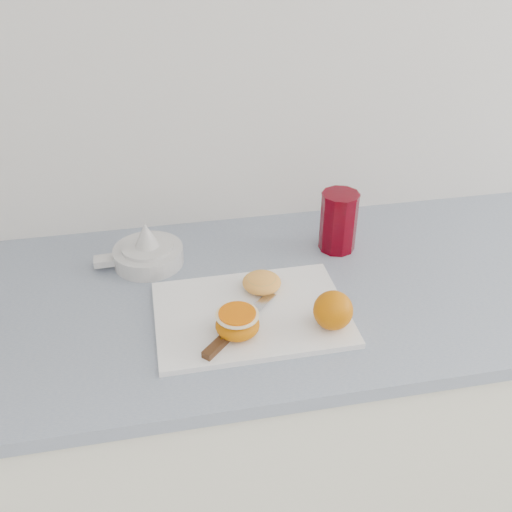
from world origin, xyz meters
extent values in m
cube|color=silver|center=(0.00, 2.00, 1.35)|extent=(4.00, 0.04, 2.70)
cube|color=white|center=(-0.15, 1.70, 0.43)|extent=(2.41, 0.60, 0.86)
cube|color=#99A1AD|center=(-0.15, 1.70, 0.88)|extent=(2.47, 0.64, 0.03)
cube|color=white|center=(-0.20, 1.61, 0.90)|extent=(0.37, 0.27, 0.01)
sphere|color=#D26F00|center=(-0.06, 1.54, 0.94)|extent=(0.07, 0.07, 0.07)
ellipsoid|color=#D26F00|center=(-0.24, 1.55, 0.92)|extent=(0.08, 0.08, 0.04)
cylinder|color=#FFEBB8|center=(-0.24, 1.55, 0.95)|extent=(0.08, 0.08, 0.00)
cylinder|color=orange|center=(-0.24, 1.55, 0.95)|extent=(0.07, 0.07, 0.00)
ellipsoid|color=#F29E3C|center=(-0.17, 1.68, 0.92)|extent=(0.08, 0.08, 0.03)
cylinder|color=gold|center=(-0.17, 1.68, 0.93)|extent=(0.06, 0.06, 0.00)
cube|color=#482612|center=(-0.27, 1.53, 0.91)|extent=(0.08, 0.08, 0.01)
cube|color=#B7B7BC|center=(-0.20, 1.61, 0.91)|extent=(0.10, 0.10, 0.00)
cylinder|color=#B7B7BC|center=(-0.27, 1.53, 0.91)|extent=(0.01, 0.01, 0.01)
cylinder|color=white|center=(-0.39, 1.84, 0.91)|extent=(0.15, 0.15, 0.04)
cylinder|color=white|center=(-0.39, 1.84, 0.93)|extent=(0.11, 0.11, 0.01)
cone|color=white|center=(-0.39, 1.84, 0.96)|extent=(0.05, 0.05, 0.06)
cube|color=white|center=(-0.49, 1.83, 0.91)|extent=(0.05, 0.03, 0.02)
ellipsoid|color=orange|center=(-0.38, 1.83, 0.94)|extent=(0.01, 0.01, 0.00)
ellipsoid|color=orange|center=(-0.41, 1.85, 0.94)|extent=(0.01, 0.01, 0.00)
ellipsoid|color=orange|center=(-0.39, 1.82, 0.94)|extent=(0.01, 0.01, 0.00)
ellipsoid|color=orange|center=(-0.37, 1.85, 0.94)|extent=(0.01, 0.01, 0.00)
cylinder|color=#5D000C|center=(0.04, 1.82, 0.96)|extent=(0.08, 0.08, 0.14)
cylinder|color=orange|center=(0.04, 1.82, 0.91)|extent=(0.07, 0.07, 0.02)
cylinder|color=#5D000C|center=(0.04, 1.82, 1.03)|extent=(0.09, 0.09, 0.00)
camera|label=1|loc=(-0.36, 0.75, 1.60)|focal=40.00mm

